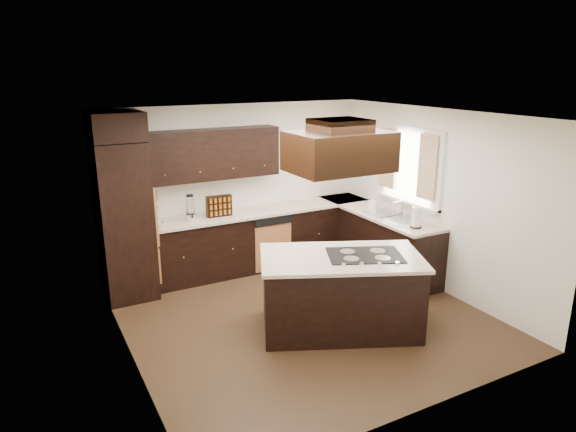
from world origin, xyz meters
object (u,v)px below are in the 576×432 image
object	(u,v)px
oven_column	(124,221)
range_hood	(339,151)
spice_rack	(219,206)
island	(340,294)

from	to	relation	value
oven_column	range_hood	size ratio (longest dim) A/B	2.02
range_hood	spice_rack	distance (m)	2.60
spice_rack	island	bearing A→B (deg)	-71.57
spice_rack	oven_column	bearing A→B (deg)	-175.84
oven_column	range_hood	world-z (taller)	range_hood
oven_column	range_hood	xyz separation A→B (m)	(1.88, -2.25, 1.10)
oven_column	spice_rack	distance (m)	1.36
island	range_hood	distance (m)	1.73
oven_column	spice_rack	bearing A→B (deg)	2.17
island	spice_rack	distance (m)	2.39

